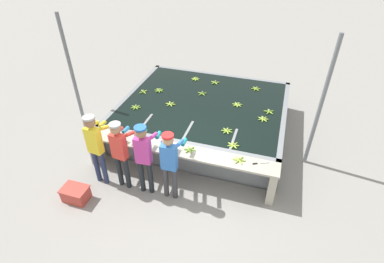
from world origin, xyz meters
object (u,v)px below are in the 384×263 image
object	(u,v)px
banana_bunch_ledge_1	(239,160)
crate	(76,194)
worker_3	(170,160)
banana_bunch_floating_12	(227,131)
banana_bunch_floating_8	(159,90)
banana_bunch_ledge_0	(190,150)
worker_2	(144,153)
banana_bunch_floating_1	(233,145)
support_post_left	(73,76)
support_post_right	(320,106)
banana_bunch_floating_0	(143,92)
banana_bunch_floating_5	(263,119)
worker_1	(120,149)
knife_0	(258,163)
banana_bunch_floating_10	(215,82)
banana_bunch_floating_11	(269,112)
banana_bunch_floating_3	(237,105)
banana_bunch_floating_6	(170,104)
banana_bunch_floating_7	(136,107)
banana_bunch_floating_4	(202,93)
worker_0	(96,143)
banana_bunch_floating_2	(196,79)
banana_bunch_floating_9	(256,89)

from	to	relation	value
banana_bunch_ledge_1	crate	xyz separation A→B (m)	(-3.21, -1.30, -0.72)
worker_3	banana_bunch_floating_12	world-z (taller)	worker_3
banana_bunch_floating_8	banana_bunch_ledge_0	size ratio (longest dim) A/B	0.99
worker_2	banana_bunch_floating_1	bearing A→B (deg)	32.21
support_post_left	support_post_right	world-z (taller)	same
banana_bunch_floating_0	banana_bunch_floating_12	distance (m)	2.93
banana_bunch_floating_5	banana_bunch_floating_8	distance (m)	3.11
banana_bunch_floating_0	banana_bunch_floating_5	world-z (taller)	same
banana_bunch_floating_0	worker_2	bearing A→B (deg)	-64.49
worker_1	worker_3	bearing A→B (deg)	0.61
crate	support_post_right	world-z (taller)	support_post_right
banana_bunch_floating_0	knife_0	world-z (taller)	banana_bunch_floating_0
banana_bunch_floating_10	worker_2	bearing A→B (deg)	-97.88
worker_1	banana_bunch_floating_11	size ratio (longest dim) A/B	6.09
banana_bunch_floating_3	banana_bunch_floating_10	size ratio (longest dim) A/B	1.01
banana_bunch_floating_0	crate	world-z (taller)	banana_bunch_floating_0
banana_bunch_floating_6	banana_bunch_floating_11	bearing A→B (deg)	8.85
worker_2	banana_bunch_floating_7	size ratio (longest dim) A/B	6.16
banana_bunch_ledge_0	banana_bunch_floating_1	bearing A→B (deg)	27.34
banana_bunch_floating_4	banana_bunch_floating_7	xyz separation A→B (m)	(-1.47, -1.25, -0.00)
banana_bunch_floating_11	worker_0	bearing A→B (deg)	-141.08
banana_bunch_floating_1	banana_bunch_ledge_1	world-z (taller)	banana_bunch_ledge_1
banana_bunch_floating_2	banana_bunch_floating_5	distance (m)	2.78
banana_bunch_floating_5	banana_bunch_ledge_1	xyz separation A→B (m)	(-0.30, -1.71, 0.00)
banana_bunch_floating_12	banana_bunch_ledge_1	world-z (taller)	banana_bunch_ledge_1
banana_bunch_floating_10	banana_bunch_ledge_0	size ratio (longest dim) A/B	0.98
support_post_left	worker_3	bearing A→B (deg)	-27.01
worker_3	banana_bunch_floating_2	bearing A→B (deg)	99.40
banana_bunch_ledge_0	knife_0	xyz separation A→B (m)	(1.47, 0.02, -0.01)
worker_3	banana_bunch_floating_2	world-z (taller)	worker_3
banana_bunch_floating_4	banana_bunch_floating_1	bearing A→B (deg)	-57.87
crate	support_post_left	size ratio (longest dim) A/B	0.17
banana_bunch_floating_11	banana_bunch_floating_1	bearing A→B (deg)	-110.54
worker_2	banana_bunch_floating_6	xyz separation A→B (m)	(-0.30, 2.28, -0.18)
banana_bunch_floating_5	crate	bearing A→B (deg)	-139.41
banana_bunch_floating_6	banana_bunch_floating_7	distance (m)	0.92
worker_3	banana_bunch_floating_9	size ratio (longest dim) A/B	5.92
banana_bunch_floating_9	support_post_left	world-z (taller)	support_post_left
banana_bunch_floating_3	banana_bunch_floating_9	size ratio (longest dim) A/B	1.00
banana_bunch_floating_10	crate	distance (m)	5.01
banana_bunch_floating_2	banana_bunch_floating_5	size ratio (longest dim) A/B	1.00
worker_0	banana_bunch_floating_9	xyz separation A→B (m)	(2.86, 3.87, -0.21)
worker_2	support_post_left	size ratio (longest dim) A/B	0.54
banana_bunch_floating_1	banana_bunch_floating_8	bearing A→B (deg)	143.68
banana_bunch_floating_9	banana_bunch_floating_5	bearing A→B (deg)	-76.00
banana_bunch_floating_10	banana_bunch_ledge_1	xyz separation A→B (m)	(1.32, -3.29, 0.00)
banana_bunch_floating_5	banana_bunch_floating_7	size ratio (longest dim) A/B	1.00
banana_bunch_floating_5	worker_1	bearing A→B (deg)	-139.76
banana_bunch_floating_6	crate	bearing A→B (deg)	-109.37
banana_bunch_floating_1	banana_bunch_floating_8	world-z (taller)	same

